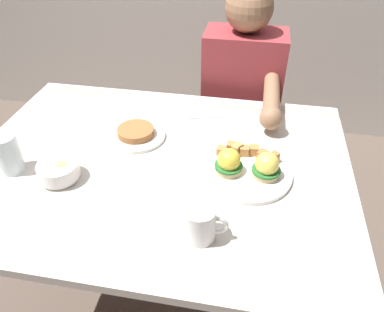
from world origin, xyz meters
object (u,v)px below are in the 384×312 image
Objects in this scene: dining_table at (159,187)px; coffee_mug at (201,223)px; fork at (207,117)px; side_plate at (136,134)px; eggs_benedict_plate at (247,167)px; water_glass_near at (8,155)px; fruit_bowl at (58,171)px; diner_person at (241,101)px.

dining_table is 0.36m from coffee_mug.
fork is at bearing 68.27° from dining_table.
coffee_mug is at bearing -53.67° from side_plate.
dining_table is 0.31m from eggs_benedict_plate.
water_glass_near is 0.61× the size of side_plate.
dining_table is at bearing -49.15° from side_plate.
coffee_mug reaches higher than fruit_bowl.
side_plate is (0.32, 0.24, -0.04)m from water_glass_near.
fruit_bowl is 0.60× the size of side_plate.
eggs_benedict_plate is at bearing -61.09° from fork.
water_glass_near is (-0.61, 0.16, 0.01)m from coffee_mug.
water_glass_near reaches higher than coffee_mug.
side_plate is at bearing 126.33° from coffee_mug.
coffee_mug is at bearing -92.87° from diner_person.
dining_table is 9.80× the size of water_glass_near.
diner_person reaches higher than eggs_benedict_plate.
side_plate is at bearing 161.53° from eggs_benedict_plate.
dining_table is 0.47m from water_glass_near.
diner_person is (0.49, 0.73, -0.12)m from fruit_bowl.
eggs_benedict_plate is at bearing -18.47° from side_plate.
eggs_benedict_plate is 0.24× the size of diner_person.
fork is 0.34m from diner_person.
coffee_mug is 0.10× the size of diner_person.
eggs_benedict_plate is 2.21× the size of water_glass_near.
side_plate is at bearing 130.85° from dining_table.
diner_person is at bearing 87.13° from coffee_mug.
diner_person reaches higher than side_plate.
fruit_bowl is at bearing -4.78° from water_glass_near.
coffee_mug is at bearing -110.44° from eggs_benedict_plate.
coffee_mug is at bearing -14.40° from water_glass_near.
side_plate is (-0.10, 0.12, 0.12)m from dining_table.
diner_person is at bearing 70.29° from fork.
fork is (0.12, 0.29, 0.11)m from dining_table.
coffee_mug is (0.45, -0.14, 0.02)m from fruit_bowl.
fork is 0.68m from water_glass_near.
fruit_bowl is at bearing -153.95° from dining_table.
diner_person is at bearing 56.13° from fruit_bowl.
coffee_mug is (-0.10, -0.26, 0.02)m from eggs_benedict_plate.
side_plate is (-0.39, 0.13, -0.01)m from eggs_benedict_plate.
side_plate is (0.16, 0.25, -0.02)m from fruit_bowl.
eggs_benedict_plate is 0.62m from diner_person.
water_glass_near reaches higher than eggs_benedict_plate.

